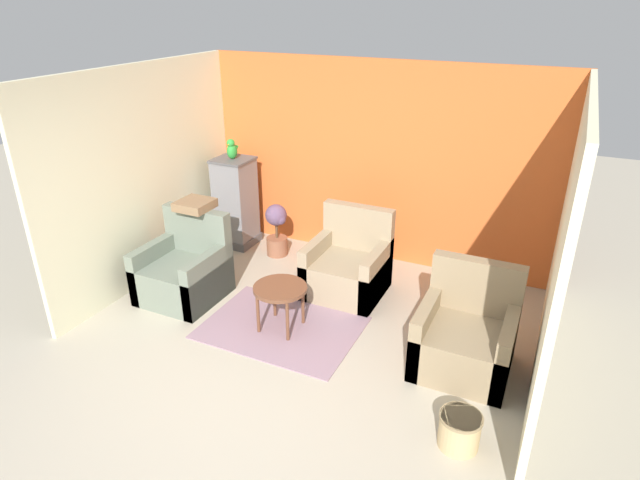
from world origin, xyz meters
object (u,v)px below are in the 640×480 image
at_px(armchair_left, 185,272).
at_px(armchair_middle, 348,268).
at_px(coffee_table, 280,292).
at_px(potted_plant, 276,227).
at_px(birdcage, 236,203).
at_px(parrot, 232,149).
at_px(wicker_basket, 460,429).
at_px(armchair_right, 465,338).

relative_size(armchair_left, armchair_middle, 1.00).
distance_m(armchair_left, armchair_middle, 1.91).
distance_m(coffee_table, armchair_left, 1.35).
relative_size(coffee_table, armchair_middle, 0.57).
bearing_deg(armchair_left, potted_plant, 73.32).
relative_size(birdcage, parrot, 4.49).
distance_m(armchair_left, wicker_basket, 3.53).
bearing_deg(armchair_right, birdcage, 157.59).
bearing_deg(wicker_basket, armchair_middle, 132.73).
height_order(armchair_middle, birdcage, birdcage).
xyz_separation_m(potted_plant, wicker_basket, (2.97, -2.37, -0.24)).
xyz_separation_m(birdcage, parrot, (0.00, 0.00, 0.75)).
height_order(armchair_left, armchair_middle, same).
bearing_deg(armchair_middle, parrot, 162.78).
distance_m(armchair_left, armchair_right, 3.22).
height_order(armchair_right, parrot, parrot).
bearing_deg(wicker_basket, parrot, 146.07).
distance_m(armchair_middle, potted_plant, 1.36).
distance_m(armchair_right, armchair_middle, 1.75).
distance_m(coffee_table, wicker_basket, 2.24).
bearing_deg(coffee_table, parrot, 134.55).
relative_size(armchair_middle, wicker_basket, 2.93).
bearing_deg(parrot, armchair_right, -22.44).
relative_size(armchair_left, armchair_right, 1.00).
bearing_deg(wicker_basket, potted_plant, 141.38).
bearing_deg(coffee_table, armchair_left, 174.75).
xyz_separation_m(armchair_right, wicker_basket, (0.18, -1.02, -0.15)).
relative_size(armchair_left, wicker_basket, 2.93).
xyz_separation_m(armchair_right, potted_plant, (-2.80, 1.35, 0.09)).
distance_m(armchair_right, wicker_basket, 1.05).
bearing_deg(armchair_middle, potted_plant, 157.69).
relative_size(coffee_table, wicker_basket, 1.66).
relative_size(armchair_middle, potted_plant, 1.37).
relative_size(armchair_right, potted_plant, 1.37).
bearing_deg(coffee_table, potted_plant, 120.74).
distance_m(armchair_left, parrot, 1.86).
bearing_deg(armchair_left, parrot, 99.84).
bearing_deg(coffee_table, armchair_right, 5.76).
xyz_separation_m(coffee_table, potted_plant, (-0.92, 1.54, -0.05)).
height_order(armchair_right, birdcage, birdcage).
xyz_separation_m(armchair_left, armchair_right, (3.22, 0.07, 0.00)).
bearing_deg(armchair_left, coffee_table, -5.25).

